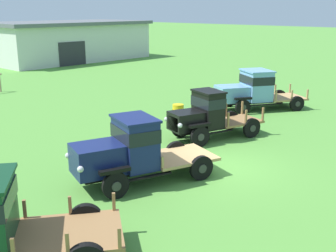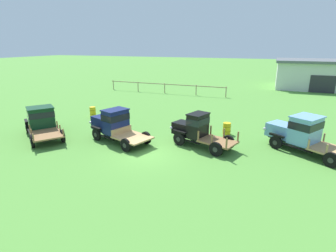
# 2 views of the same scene
# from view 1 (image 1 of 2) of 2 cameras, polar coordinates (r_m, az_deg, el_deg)

# --- Properties ---
(ground_plane) EXTENTS (240.00, 240.00, 0.00)m
(ground_plane) POSITION_cam_1_polar(r_m,az_deg,el_deg) (15.83, 6.99, -5.57)
(ground_plane) COLOR #518E38
(farm_shed) EXTENTS (17.71, 9.57, 4.29)m
(farm_shed) POSITION_cam_1_polar(r_m,az_deg,el_deg) (49.83, -13.39, 11.19)
(farm_shed) COLOR silver
(farm_shed) RESTS_ON ground
(vintage_truck_second_in_line) EXTENTS (5.29, 3.29, 2.27)m
(vintage_truck_second_in_line) POSITION_cam_1_polar(r_m,az_deg,el_deg) (14.00, -5.20, -3.26)
(vintage_truck_second_in_line) COLOR black
(vintage_truck_second_in_line) RESTS_ON ground
(vintage_truck_midrow_center) EXTENTS (4.74, 2.90, 2.22)m
(vintage_truck_midrow_center) POSITION_cam_1_polar(r_m,az_deg,el_deg) (18.78, 5.20, 1.49)
(vintage_truck_midrow_center) COLOR black
(vintage_truck_midrow_center) RESTS_ON ground
(vintage_truck_far_side) EXTENTS (5.45, 4.38, 2.31)m
(vintage_truck_far_side) POSITION_cam_1_polar(r_m,az_deg,el_deg) (24.79, 11.37, 4.93)
(vintage_truck_far_side) COLOR black
(vintage_truck_far_side) RESTS_ON ground
(oil_drum_beside_row) EXTENTS (0.61, 0.61, 0.89)m
(oil_drum_beside_row) POSITION_cam_1_polar(r_m,az_deg,el_deg) (21.95, 1.37, 1.81)
(oil_drum_beside_row) COLOR gold
(oil_drum_beside_row) RESTS_ON ground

